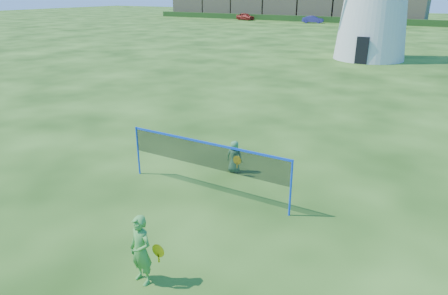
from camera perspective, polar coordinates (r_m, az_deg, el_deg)
The scene contains 7 objects.
ground at distance 10.95m, azimuth -2.24°, elevation -7.97°, with size 220.00×220.00×0.00m, color black.
badminton_net at distance 11.02m, azimuth -2.56°, elevation -1.16°, with size 5.05×0.05×1.55m.
player_girl at distance 8.08m, azimuth -11.78°, elevation -14.18°, with size 0.71×0.44×1.46m.
player_boy at distance 12.54m, azimuth 1.49°, elevation -1.33°, with size 0.64×0.43×1.03m.
hedge at distance 79.00m, azimuth 10.38°, elevation 17.67°, with size 62.00×0.80×1.00m, color #193814.
car_left at distance 80.89m, azimuth 3.07°, elevation 18.17°, with size 1.56×3.87×1.32m, color maroon.
car_right at distance 75.19m, azimuth 12.59°, elevation 17.41°, with size 1.27×3.64×1.20m, color navy.
Camera 1 is at (5.13, -8.03, 5.39)m, focal length 32.01 mm.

